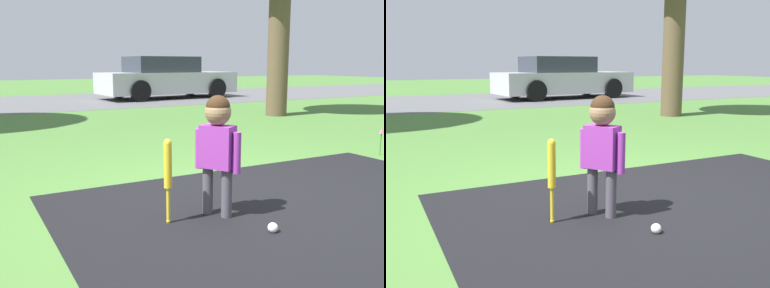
# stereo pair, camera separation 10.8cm
# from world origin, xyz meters

# --- Properties ---
(ground_plane) EXTENTS (60.00, 60.00, 0.00)m
(ground_plane) POSITION_xyz_m (0.00, 0.00, 0.00)
(ground_plane) COLOR #477533
(street_strip) EXTENTS (40.00, 6.00, 0.01)m
(street_strip) POSITION_xyz_m (0.00, 10.70, 0.00)
(street_strip) COLOR #59595B
(street_strip) RESTS_ON ground
(child) EXTENTS (0.25, 0.33, 0.92)m
(child) POSITION_xyz_m (-0.46, -0.18, 0.60)
(child) COLOR #4C4751
(child) RESTS_ON ground
(baseball_bat) EXTENTS (0.06, 0.06, 0.63)m
(baseball_bat) POSITION_xyz_m (-0.85, -0.15, 0.41)
(baseball_bat) COLOR yellow
(baseball_bat) RESTS_ON ground
(sports_ball) EXTENTS (0.07, 0.07, 0.07)m
(sports_ball) POSITION_xyz_m (-0.30, -0.65, 0.04)
(sports_ball) COLOR white
(sports_ball) RESTS_ON ground
(parked_car) EXTENTS (4.66, 2.13, 1.38)m
(parked_car) POSITION_xyz_m (4.04, 10.33, 0.65)
(parked_car) COLOR #B7B7BC
(parked_car) RESTS_ON ground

